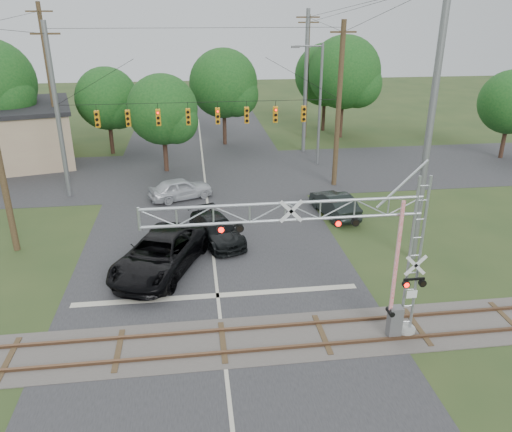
{
  "coord_description": "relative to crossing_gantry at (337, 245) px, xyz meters",
  "views": [
    {
      "loc": [
        -0.79,
        -14.17,
        12.12
      ],
      "look_at": [
        2.03,
        7.5,
        3.02
      ],
      "focal_mm": 35.0,
      "sensor_mm": 36.0,
      "label": 1
    }
  ],
  "objects": [
    {
      "name": "ground",
      "position": [
        -4.25,
        -1.64,
        -4.16
      ],
      "size": [
        160.0,
        160.0,
        0.0
      ],
      "primitive_type": "plane",
      "color": "#293E1D",
      "rests_on": "ground"
    },
    {
      "name": "utility_poles",
      "position": [
        -2.6,
        20.46,
        2.21
      ],
      "size": [
        24.46,
        27.48,
        13.89
      ],
      "color": "#3D2B1C",
      "rests_on": "ground"
    },
    {
      "name": "car_dark",
      "position": [
        -3.96,
        9.71,
        -3.46
      ],
      "size": [
        3.49,
        5.25,
        1.41
      ],
      "primitive_type": "imported",
      "rotation": [
        0.0,
        0.0,
        0.34
      ],
      "color": "black",
      "rests_on": "ground"
    },
    {
      "name": "treeline",
      "position": [
        -4.85,
        30.96,
        1.68
      ],
      "size": [
        53.97,
        18.53,
        10.05
      ],
      "color": "#3A241A",
      "rests_on": "ground"
    },
    {
      "name": "streetlight",
      "position": [
        5.11,
        23.77,
        1.26
      ],
      "size": [
        2.58,
        0.27,
        9.69
      ],
      "color": "slate",
      "rests_on": "ground"
    },
    {
      "name": "road_main",
      "position": [
        -4.25,
        8.36,
        -4.15
      ],
      "size": [
        14.0,
        90.0,
        0.02
      ],
      "primitive_type": "cube",
      "color": "#2A2A2C",
      "rests_on": "ground"
    },
    {
      "name": "railroad_track",
      "position": [
        -4.25,
        0.36,
        -4.13
      ],
      "size": [
        90.0,
        3.2,
        0.17
      ],
      "color": "#49453F",
      "rests_on": "ground"
    },
    {
      "name": "traffic_signal_span",
      "position": [
        -3.4,
        18.36,
        1.5
      ],
      "size": [
        19.34,
        0.36,
        11.5
      ],
      "color": "slate",
      "rests_on": "ground"
    },
    {
      "name": "sedan_silver",
      "position": [
        -6.01,
        16.81,
        -3.43
      ],
      "size": [
        4.66,
        3.15,
        1.47
      ],
      "primitive_type": "imported",
      "rotation": [
        0.0,
        0.0,
        1.93
      ],
      "color": "silver",
      "rests_on": "ground"
    },
    {
      "name": "crossing_gantry",
      "position": [
        0.0,
        0.0,
        0.0
      ],
      "size": [
        10.52,
        0.85,
        6.68
      ],
      "color": "gray",
      "rests_on": "ground"
    },
    {
      "name": "pickup_black",
      "position": [
        -6.93,
        6.6,
        -3.24
      ],
      "size": [
        5.32,
        7.3,
        1.84
      ],
      "primitive_type": "imported",
      "rotation": [
        0.0,
        0.0,
        -0.38
      ],
      "color": "black",
      "rests_on": "ground"
    },
    {
      "name": "road_cross",
      "position": [
        -4.25,
        22.36,
        -4.15
      ],
      "size": [
        90.0,
        12.0,
        0.02
      ],
      "primitive_type": "cube",
      "color": "#2A2A2C",
      "rests_on": "ground"
    },
    {
      "name": "suv_dark",
      "position": [
        3.65,
        12.64,
        -3.41
      ],
      "size": [
        2.34,
        4.75,
        1.5
      ],
      "primitive_type": "imported",
      "rotation": [
        0.0,
        0.0,
        3.31
      ],
      "color": "black",
      "rests_on": "ground"
    }
  ]
}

